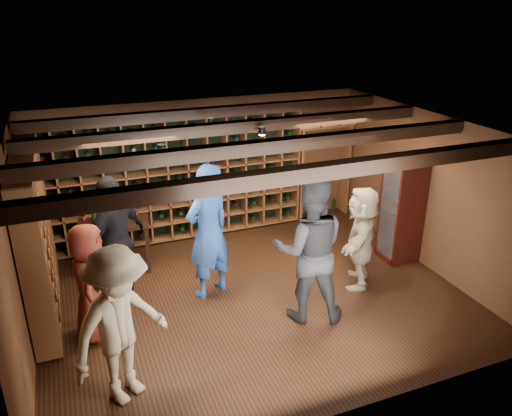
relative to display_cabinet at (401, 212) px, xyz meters
name	(u,v)px	position (x,y,z in m)	size (l,w,h in m)	color
ground	(253,295)	(-2.71, -0.20, -0.86)	(6.00, 6.00, 0.00)	black
room_shell	(251,136)	(-2.71, -0.15, 1.56)	(6.00, 6.00, 6.00)	#55321D
wine_rack_back	(177,179)	(-3.24, 2.13, 0.29)	(4.65, 0.30, 2.20)	brown
wine_rack_left	(36,234)	(-5.54, 0.62, 0.29)	(0.30, 2.65, 2.20)	brown
crate_shelf	(325,140)	(-0.31, 2.12, 0.71)	(1.20, 0.32, 2.07)	brown
display_cabinet	(401,212)	(0.00, 0.00, 0.00)	(0.55, 0.50, 1.75)	black
man_blue_shirt	(208,232)	(-3.27, 0.11, 0.16)	(0.74, 0.49, 2.03)	navy
man_grey_suit	(309,250)	(-2.19, -0.95, 0.16)	(0.99, 0.77, 2.03)	black
guest_red_floral	(91,283)	(-4.95, -0.34, -0.06)	(0.77, 0.50, 1.58)	maroon
guest_woman_black	(116,241)	(-4.53, 0.39, 0.11)	(1.13, 0.47, 1.92)	black
guest_khaki	(120,326)	(-4.74, -1.58, 0.06)	(1.18, 0.68, 1.83)	gray
guest_beige	(361,237)	(-1.06, -0.46, -0.06)	(1.47, 0.47, 1.59)	tan
tasting_table	(113,228)	(-4.48, 1.37, -0.12)	(1.18, 0.74, 1.11)	black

